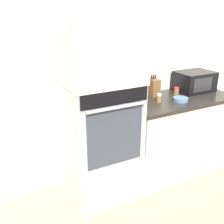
{
  "coord_description": "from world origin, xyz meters",
  "views": [
    {
      "loc": [
        -1.3,
        -1.8,
        1.79
      ],
      "look_at": [
        -0.26,
        0.21,
        0.91
      ],
      "focal_mm": 42.0,
      "sensor_mm": 36.0,
      "label": 1
    }
  ],
  "objects_px": {
    "wall_oven": "(101,119)",
    "condiment_jar_far": "(176,91)",
    "condiment_jar_back": "(159,98)",
    "bowl": "(181,99)",
    "condiment_jar_mid": "(143,94)",
    "condiment_jar_near": "(133,93)",
    "knife_block": "(153,87)",
    "microwave": "(194,81)"
  },
  "relations": [
    {
      "from": "condiment_jar_far",
      "to": "condiment_jar_back",
      "type": "bearing_deg",
      "value": -160.9
    },
    {
      "from": "condiment_jar_near",
      "to": "condiment_jar_far",
      "type": "xyz_separation_m",
      "value": [
        0.51,
        -0.11,
        -0.02
      ]
    },
    {
      "from": "bowl",
      "to": "wall_oven",
      "type": "bearing_deg",
      "value": 172.96
    },
    {
      "from": "condiment_jar_near",
      "to": "condiment_jar_back",
      "type": "bearing_deg",
      "value": -51.64
    },
    {
      "from": "condiment_jar_near",
      "to": "condiment_jar_mid",
      "type": "height_order",
      "value": "condiment_jar_near"
    },
    {
      "from": "wall_oven",
      "to": "condiment_jar_near",
      "type": "height_order",
      "value": "wall_oven"
    },
    {
      "from": "wall_oven",
      "to": "condiment_jar_back",
      "type": "relative_size",
      "value": 8.05
    },
    {
      "from": "condiment_jar_back",
      "to": "condiment_jar_near",
      "type": "bearing_deg",
      "value": 128.36
    },
    {
      "from": "condiment_jar_back",
      "to": "condiment_jar_mid",
      "type": "bearing_deg",
      "value": 110.07
    },
    {
      "from": "knife_block",
      "to": "bowl",
      "type": "height_order",
      "value": "knife_block"
    },
    {
      "from": "microwave",
      "to": "bowl",
      "type": "xyz_separation_m",
      "value": [
        -0.39,
        -0.23,
        -0.1
      ]
    },
    {
      "from": "bowl",
      "to": "condiment_jar_near",
      "type": "relative_size",
      "value": 1.32
    },
    {
      "from": "bowl",
      "to": "condiment_jar_mid",
      "type": "height_order",
      "value": "condiment_jar_mid"
    },
    {
      "from": "microwave",
      "to": "condiment_jar_far",
      "type": "height_order",
      "value": "microwave"
    },
    {
      "from": "knife_block",
      "to": "condiment_jar_near",
      "type": "distance_m",
      "value": 0.26
    },
    {
      "from": "knife_block",
      "to": "condiment_jar_back",
      "type": "distance_m",
      "value": 0.24
    },
    {
      "from": "knife_block",
      "to": "condiment_jar_far",
      "type": "relative_size",
      "value": 2.71
    },
    {
      "from": "bowl",
      "to": "microwave",
      "type": "bearing_deg",
      "value": 29.95
    },
    {
      "from": "condiment_jar_near",
      "to": "condiment_jar_back",
      "type": "xyz_separation_m",
      "value": [
        0.18,
        -0.22,
        -0.01
      ]
    },
    {
      "from": "bowl",
      "to": "condiment_jar_near",
      "type": "distance_m",
      "value": 0.5
    },
    {
      "from": "microwave",
      "to": "condiment_jar_back",
      "type": "xyz_separation_m",
      "value": [
        -0.62,
        -0.14,
        -0.07
      ]
    },
    {
      "from": "microwave",
      "to": "bowl",
      "type": "height_order",
      "value": "microwave"
    },
    {
      "from": "knife_block",
      "to": "condiment_jar_far",
      "type": "height_order",
      "value": "knife_block"
    },
    {
      "from": "wall_oven",
      "to": "condiment_jar_far",
      "type": "height_order",
      "value": "wall_oven"
    },
    {
      "from": "bowl",
      "to": "condiment_jar_back",
      "type": "height_order",
      "value": "condiment_jar_back"
    },
    {
      "from": "condiment_jar_back",
      "to": "bowl",
      "type": "bearing_deg",
      "value": -20.47
    },
    {
      "from": "condiment_jar_mid",
      "to": "condiment_jar_far",
      "type": "distance_m",
      "value": 0.41
    },
    {
      "from": "condiment_jar_near",
      "to": "bowl",
      "type": "bearing_deg",
      "value": -37.52
    },
    {
      "from": "knife_block",
      "to": "condiment_jar_back",
      "type": "xyz_separation_m",
      "value": [
        -0.08,
        -0.22,
        -0.05
      ]
    },
    {
      "from": "condiment_jar_mid",
      "to": "condiment_jar_back",
      "type": "bearing_deg",
      "value": -69.93
    },
    {
      "from": "condiment_jar_near",
      "to": "condiment_jar_far",
      "type": "height_order",
      "value": "condiment_jar_near"
    },
    {
      "from": "bowl",
      "to": "condiment_jar_mid",
      "type": "bearing_deg",
      "value": 136.86
    },
    {
      "from": "wall_oven",
      "to": "microwave",
      "type": "height_order",
      "value": "wall_oven"
    },
    {
      "from": "microwave",
      "to": "condiment_jar_near",
      "type": "xyz_separation_m",
      "value": [
        -0.79,
        0.08,
        -0.06
      ]
    },
    {
      "from": "condiment_jar_back",
      "to": "knife_block",
      "type": "bearing_deg",
      "value": 70.18
    },
    {
      "from": "condiment_jar_near",
      "to": "condiment_jar_back",
      "type": "distance_m",
      "value": 0.28
    },
    {
      "from": "microwave",
      "to": "condiment_jar_back",
      "type": "relative_size",
      "value": 4.8
    },
    {
      "from": "knife_block",
      "to": "condiment_jar_far",
      "type": "xyz_separation_m",
      "value": [
        0.25,
        -0.11,
        -0.05
      ]
    },
    {
      "from": "microwave",
      "to": "condiment_jar_mid",
      "type": "height_order",
      "value": "microwave"
    },
    {
      "from": "knife_block",
      "to": "condiment_jar_back",
      "type": "bearing_deg",
      "value": -109.82
    },
    {
      "from": "condiment_jar_mid",
      "to": "knife_block",
      "type": "bearing_deg",
      "value": 13.12
    },
    {
      "from": "bowl",
      "to": "condiment_jar_mid",
      "type": "distance_m",
      "value": 0.4
    }
  ]
}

